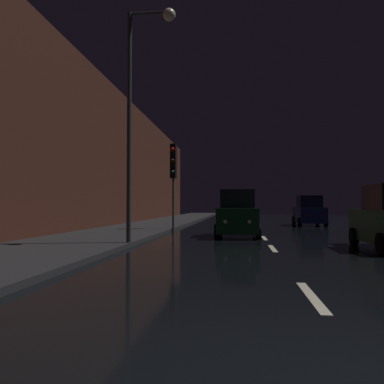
{
  "coord_description": "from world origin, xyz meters",
  "views": [
    {
      "loc": [
        -1.13,
        -3.49,
        1.42
      ],
      "look_at": [
        -3.5,
        17.34,
        2.12
      ],
      "focal_mm": 37.87,
      "sensor_mm": 36.0,
      "label": 1
    }
  ],
  "objects": [
    {
      "name": "sidewalk_left",
      "position": [
        -6.97,
        24.5,
        0.07
      ],
      "size": [
        4.4,
        84.0,
        0.15
      ],
      "primitive_type": "cube",
      "color": "#28282B",
      "rests_on": "ground"
    },
    {
      "name": "streetlamp_overhead",
      "position": [
        -4.45,
        10.1,
        5.36
      ],
      "size": [
        1.7,
        0.44,
        8.24
      ],
      "color": "#2D2D30",
      "rests_on": "ground"
    },
    {
      "name": "ground",
      "position": [
        0.0,
        24.5,
        -0.01
      ],
      "size": [
        26.34,
        84.0,
        0.02
      ],
      "primitive_type": "cube",
      "color": "black"
    },
    {
      "name": "car_parked_right_far",
      "position": [
        3.87,
        25.9,
        0.97
      ],
      "size": [
        1.94,
        4.19,
        2.11
      ],
      "rotation": [
        0.0,
        0.0,
        1.57
      ],
      "color": "#141E51",
      "rests_on": "ground"
    },
    {
      "name": "lane_centerline",
      "position": [
        0.0,
        19.79,
        0.01
      ],
      "size": [
        0.16,
        34.3,
        0.01
      ],
      "color": "beige",
      "rests_on": "ground"
    },
    {
      "name": "building_facade_left",
      "position": [
        -9.57,
        21.0,
        4.65
      ],
      "size": [
        0.8,
        63.0,
        9.3
      ],
      "primitive_type": "cube",
      "color": "#472319",
      "rests_on": "ground"
    },
    {
      "name": "traffic_light_far_left",
      "position": [
        -4.67,
        18.48,
        3.5
      ],
      "size": [
        0.34,
        0.47,
        4.82
      ],
      "rotation": [
        0.0,
        0.0,
        -1.67
      ],
      "color": "#38383A",
      "rests_on": "ground"
    },
    {
      "name": "car_approaching_headlights",
      "position": [
        -1.15,
        15.17,
        0.97
      ],
      "size": [
        1.95,
        4.23,
        2.13
      ],
      "rotation": [
        0.0,
        0.0,
        -1.57
      ],
      "color": "#0F3819",
      "rests_on": "ground"
    }
  ]
}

